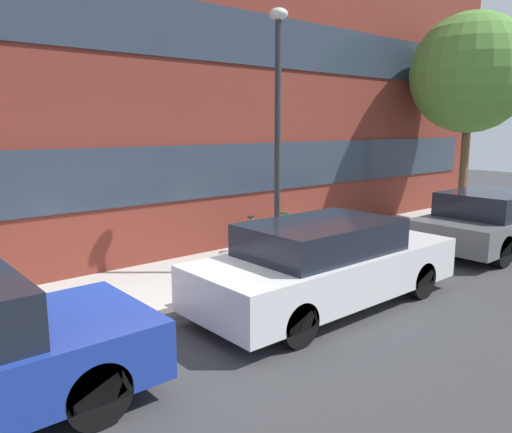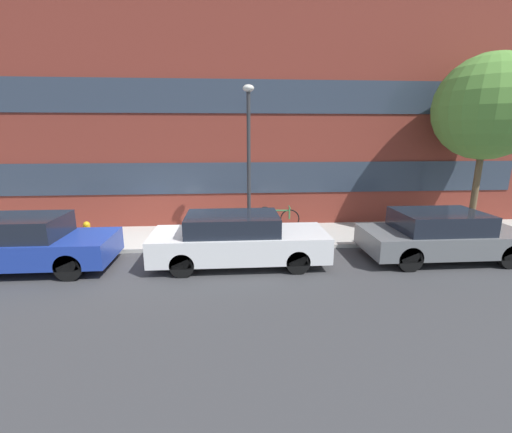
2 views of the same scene
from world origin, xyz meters
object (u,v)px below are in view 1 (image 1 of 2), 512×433
Objects in this scene: parked_car_grey at (493,220)px; street_tree at (470,74)px; bicycle at (267,231)px; lamp_post at (278,115)px; parked_car_white at (326,264)px.

parked_car_grey is 0.77× the size of street_tree.
street_tree is (6.37, -1.09, 3.65)m from bicycle.
bicycle is (-4.15, 3.00, -0.17)m from parked_car_grey.
bicycle is 0.28× the size of street_tree.
parked_car_grey is 5.89m from lamp_post.
street_tree is at bearing 2.89° from lamp_post.
parked_car_white is 1.05× the size of parked_car_grey.
parked_car_white reaches higher than parked_car_grey.
lamp_post is at bearing -177.11° from street_tree.
street_tree is (7.80, 1.91, 3.47)m from parked_car_white.
street_tree is 1.23× the size of lamp_post.
parked_car_grey is at bearing -31.35° from bicycle.
parked_car_white is at bearing -111.06° from bicycle.
street_tree is at bearing 40.65° from parked_car_grey.
parked_car_grey is at bearing -139.35° from street_tree.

